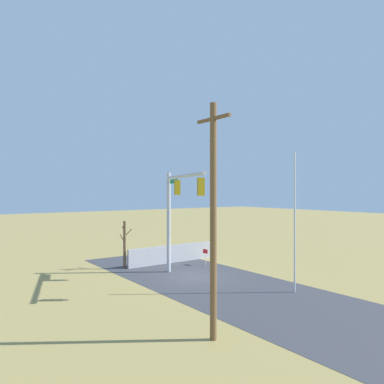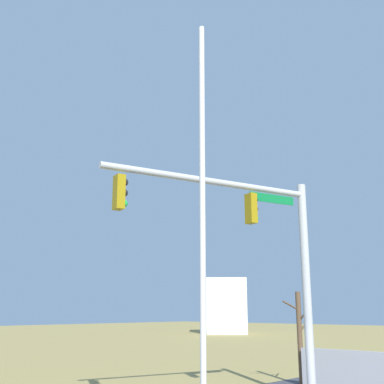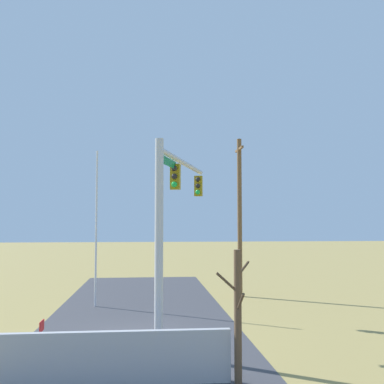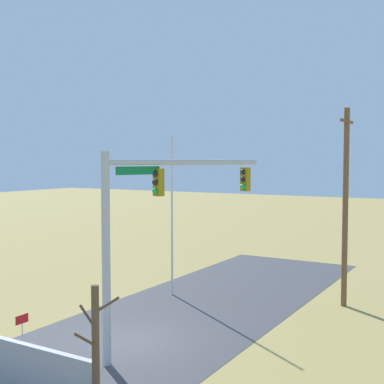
{
  "view_description": "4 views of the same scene",
  "coord_description": "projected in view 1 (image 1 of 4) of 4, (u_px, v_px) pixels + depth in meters",
  "views": [
    {
      "loc": [
        -19.45,
        14.45,
        5.68
      ],
      "look_at": [
        -1.13,
        1.15,
        5.63
      ],
      "focal_mm": 34.23,
      "sensor_mm": 36.0,
      "label": 1
    },
    {
      "loc": [
        -12.34,
        -7.64,
        2.78
      ],
      "look_at": [
        -1.36,
        2.46,
        6.36
      ],
      "focal_mm": 46.09,
      "sensor_mm": 36.0,
      "label": 2
    },
    {
      "loc": [
        17.05,
        0.37,
        4.23
      ],
      "look_at": [
        -1.29,
        2.13,
        5.45
      ],
      "focal_mm": 42.34,
      "sensor_mm": 36.0,
      "label": 3
    },
    {
      "loc": [
        14.95,
        11.45,
        6.65
      ],
      "look_at": [
        -1.12,
        1.92,
        5.53
      ],
      "focal_mm": 48.04,
      "sensor_mm": 36.0,
      "label": 4
    }
  ],
  "objects": [
    {
      "name": "sidewalk_corner",
      "position": [
        161.0,
        269.0,
        26.47
      ],
      "size": [
        6.0,
        6.0,
        0.01
      ],
      "primitive_type": "cube",
      "color": "#B7B5AD",
      "rests_on": "ground_plane"
    },
    {
      "name": "ground_plane",
      "position": [
        196.0,
        277.0,
        24.24
      ],
      "size": [
        160.0,
        160.0,
        0.0
      ],
      "primitive_type": "plane",
      "color": "#9E894C"
    },
    {
      "name": "retaining_fence",
      "position": [
        172.0,
        254.0,
        29.0
      ],
      "size": [
        0.2,
        7.71,
        1.39
      ],
      "primitive_type": "cube",
      "color": "#A8A8AD",
      "rests_on": "ground_plane"
    },
    {
      "name": "utility_pole",
      "position": [
        213.0,
        217.0,
        13.96
      ],
      "size": [
        1.9,
        0.26,
        9.05
      ],
      "color": "brown",
      "rests_on": "ground_plane"
    },
    {
      "name": "bare_tree",
      "position": [
        125.0,
        244.0,
        26.77
      ],
      "size": [
        1.27,
        1.02,
        3.49
      ],
      "color": "brown",
      "rests_on": "ground_plane"
    },
    {
      "name": "road_surface",
      "position": [
        237.0,
        290.0,
        21.01
      ],
      "size": [
        28.0,
        8.0,
        0.01
      ],
      "primitive_type": "cube",
      "color": "#3D3D42",
      "rests_on": "ground_plane"
    },
    {
      "name": "open_sign",
      "position": [
        205.0,
        253.0,
        28.06
      ],
      "size": [
        0.56,
        0.04,
        1.22
      ],
      "color": "silver",
      "rests_on": "ground_plane"
    },
    {
      "name": "flagpole",
      "position": [
        295.0,
        222.0,
        20.52
      ],
      "size": [
        0.1,
        0.1,
        7.86
      ],
      "primitive_type": "cylinder",
      "color": "silver",
      "rests_on": "ground_plane"
    },
    {
      "name": "signal_mast",
      "position": [
        176.0,
        203.0,
        23.84
      ],
      "size": [
        7.05,
        2.4,
        6.97
      ],
      "color": "#B2B5BA",
      "rests_on": "ground_plane"
    }
  ]
}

